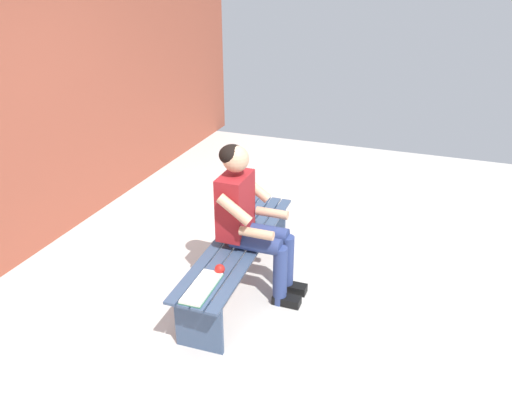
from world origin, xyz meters
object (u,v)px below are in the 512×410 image
at_px(bench_near, 239,252).
at_px(person_seated, 250,216).
at_px(book_open, 202,288).
at_px(apple, 220,269).

relative_size(bench_near, person_seated, 1.47).
height_order(person_seated, book_open, person_seated).
distance_m(person_seated, book_open, 0.73).
distance_m(apple, book_open, 0.22).
bearing_deg(apple, book_open, -10.22).
height_order(bench_near, person_seated, person_seated).
relative_size(person_seated, apple, 16.59).
bearing_deg(book_open, apple, 168.05).
bearing_deg(bench_near, person_seated, 91.02).
distance_m(bench_near, apple, 0.49).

